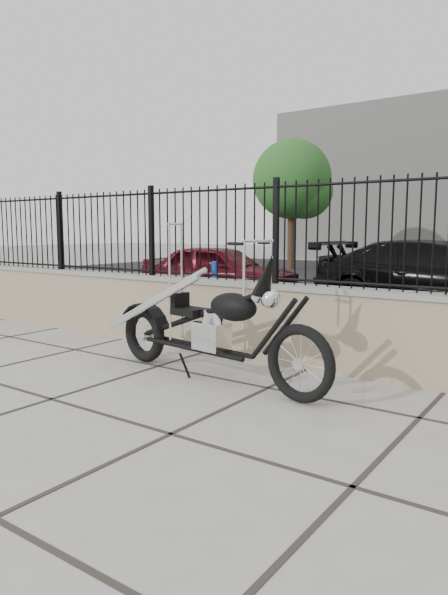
% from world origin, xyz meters
% --- Properties ---
extents(ground_plane, '(90.00, 90.00, 0.00)m').
position_xyz_m(ground_plane, '(0.00, 0.00, 0.00)').
color(ground_plane, '#99968E').
rests_on(ground_plane, ground).
extents(parking_lot, '(30.00, 30.00, 0.00)m').
position_xyz_m(parking_lot, '(0.00, 12.50, 0.00)').
color(parking_lot, black).
rests_on(parking_lot, ground).
extents(retaining_wall, '(14.00, 0.36, 0.96)m').
position_xyz_m(retaining_wall, '(0.00, 2.50, 0.48)').
color(retaining_wall, gray).
rests_on(retaining_wall, ground_plane).
extents(iron_fence, '(14.00, 0.08, 1.20)m').
position_xyz_m(iron_fence, '(0.00, 2.50, 1.56)').
color(iron_fence, black).
rests_on(iron_fence, retaining_wall).
extents(chopper_motorcycle, '(2.89, 0.87, 1.71)m').
position_xyz_m(chopper_motorcycle, '(0.79, 1.43, 0.85)').
color(chopper_motorcycle, black).
rests_on(chopper_motorcycle, ground_plane).
extents(car_red, '(3.90, 1.89, 1.28)m').
position_xyz_m(car_red, '(-2.98, 6.89, 0.64)').
color(car_red, '#4A0A14').
rests_on(car_red, parking_lot).
extents(car_black, '(4.99, 2.34, 1.41)m').
position_xyz_m(car_black, '(1.73, 7.52, 0.70)').
color(car_black, black).
rests_on(car_black, parking_lot).
extents(bollard_a, '(0.15, 0.15, 1.01)m').
position_xyz_m(bollard_a, '(-1.76, 5.03, 0.50)').
color(bollard_a, '#0C33BA').
rests_on(bollard_a, ground_plane).
extents(tree_left, '(3.19, 3.19, 5.39)m').
position_xyz_m(tree_left, '(-6.22, 16.41, 3.77)').
color(tree_left, '#382619').
rests_on(tree_left, ground_plane).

